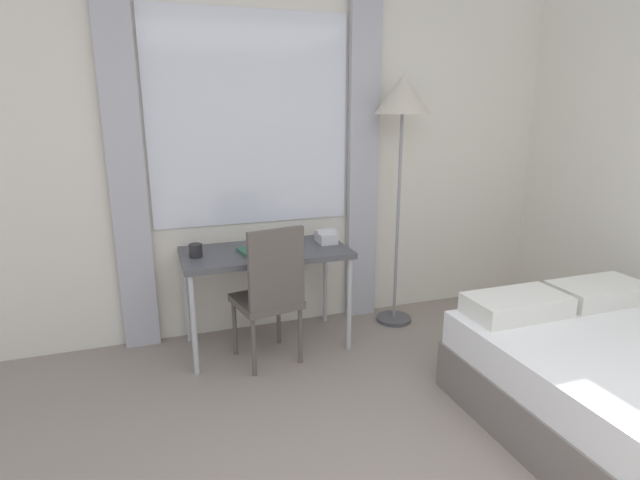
# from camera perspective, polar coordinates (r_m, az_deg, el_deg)

# --- Properties ---
(wall_back_with_window) EXTENTS (5.47, 0.13, 2.70)m
(wall_back_with_window) POSITION_cam_1_polar(r_m,az_deg,el_deg) (3.81, -4.25, 9.77)
(wall_back_with_window) COLOR silver
(wall_back_with_window) RESTS_ON ground_plane
(desk) EXTENTS (1.16, 0.58, 0.73)m
(desk) POSITION_cam_1_polar(r_m,az_deg,el_deg) (3.54, -6.24, -2.10)
(desk) COLOR #4C4C51
(desk) RESTS_ON ground_plane
(desk_chair) EXTENTS (0.47, 0.47, 0.97)m
(desk_chair) POSITION_cam_1_polar(r_m,az_deg,el_deg) (3.32, -5.69, -5.77)
(desk_chair) COLOR #59514C
(desk_chair) RESTS_ON ground_plane
(standing_lamp) EXTENTS (0.41, 0.41, 1.93)m
(standing_lamp) POSITION_cam_1_polar(r_m,az_deg,el_deg) (3.83, 9.41, 14.69)
(standing_lamp) COLOR #4C4C51
(standing_lamp) RESTS_ON ground_plane
(telephone) EXTENTS (0.15, 0.17, 0.10)m
(telephone) POSITION_cam_1_polar(r_m,az_deg,el_deg) (3.68, 0.71, 0.35)
(telephone) COLOR silver
(telephone) RESTS_ON desk
(book) EXTENTS (0.27, 0.25, 0.02)m
(book) POSITION_cam_1_polar(r_m,az_deg,el_deg) (3.46, -7.17, -1.21)
(book) COLOR #33664C
(book) RESTS_ON desk
(mug) EXTENTS (0.09, 0.09, 0.09)m
(mug) POSITION_cam_1_polar(r_m,az_deg,el_deg) (3.43, -14.02, -1.17)
(mug) COLOR #262628
(mug) RESTS_ON desk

